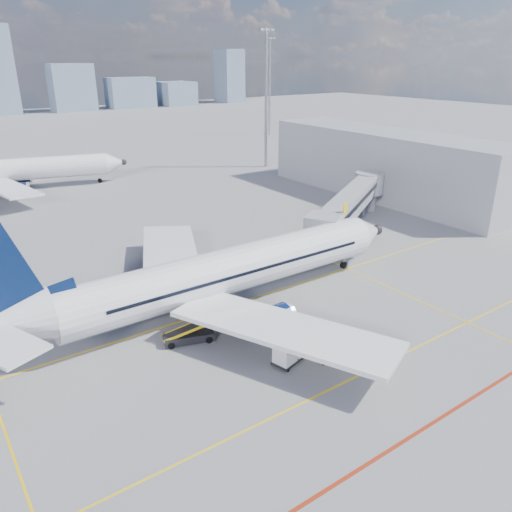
{
  "coord_description": "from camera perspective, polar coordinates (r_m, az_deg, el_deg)",
  "views": [
    {
      "loc": [
        -21.45,
        -25.58,
        20.57
      ],
      "look_at": [
        2.5,
        8.23,
        4.0
      ],
      "focal_mm": 35.0,
      "sensor_mm": 36.0,
      "label": 1
    }
  ],
  "objects": [
    {
      "name": "baggage_tug",
      "position": [
        37.22,
        8.47,
        -10.81
      ],
      "size": [
        2.27,
        1.89,
        1.38
      ],
      "rotation": [
        0.0,
        0.0,
        -0.42
      ],
      "color": "silver",
      "rests_on": "ground"
    },
    {
      "name": "cargo_dolly",
      "position": [
        36.64,
        4.07,
        -10.68
      ],
      "size": [
        3.35,
        2.11,
        1.7
      ],
      "rotation": [
        0.0,
        0.0,
        0.25
      ],
      "color": "black",
      "rests_on": "ground"
    },
    {
      "name": "jet_bridge",
      "position": [
        64.11,
        10.97,
        6.18
      ],
      "size": [
        23.55,
        15.78,
        6.3
      ],
      "color": "gray",
      "rests_on": "ground"
    },
    {
      "name": "floodlight_mast_ne",
      "position": [
        100.38,
        1.17,
        17.81
      ],
      "size": [
        3.2,
        0.61,
        25.45
      ],
      "color": "gray",
      "rests_on": "ground"
    },
    {
      "name": "ramp_worker",
      "position": [
        38.76,
        9.88,
        -9.05
      ],
      "size": [
        0.76,
        0.78,
        1.81
      ],
      "primitive_type": "imported",
      "rotation": [
        0.0,
        0.0,
        0.85
      ],
      "color": "yellow",
      "rests_on": "ground"
    },
    {
      "name": "floodlight_mast_far",
      "position": [
        144.5,
        1.57,
        19.02
      ],
      "size": [
        3.2,
        0.61,
        25.45
      ],
      "color": "gray",
      "rests_on": "ground"
    },
    {
      "name": "terminal_block",
      "position": [
        81.69,
        14.62,
        10.12
      ],
      "size": [
        10.0,
        42.0,
        10.0
      ],
      "color": "gray",
      "rests_on": "ground"
    },
    {
      "name": "main_aircraft",
      "position": [
        42.8,
        -4.68,
        -2.19
      ],
      "size": [
        41.1,
        35.82,
        11.98
      ],
      "rotation": [
        0.0,
        0.0,
        0.0
      ],
      "color": "silver",
      "rests_on": "ground"
    },
    {
      "name": "second_aircraft",
      "position": [
        92.44,
        -26.49,
        8.73
      ],
      "size": [
        37.1,
        31.86,
        11.01
      ],
      "rotation": [
        0.0,
        0.0,
        -0.25
      ],
      "color": "silver",
      "rests_on": "ground"
    },
    {
      "name": "apron_markings",
      "position": [
        36.44,
        7.29,
        -12.76
      ],
      "size": [
        90.0,
        35.12,
        0.01
      ],
      "color": "#E2AF0B",
      "rests_on": "ground"
    },
    {
      "name": "belt_loader",
      "position": [
        39.39,
        -7.49,
        -8.92
      ],
      "size": [
        5.53,
        2.87,
        2.24
      ],
      "rotation": [
        0.0,
        0.0,
        -0.32
      ],
      "color": "black",
      "rests_on": "ground"
    },
    {
      "name": "ground",
      "position": [
        39.21,
        4.04,
        -9.9
      ],
      "size": [
        420.0,
        420.0,
        0.0
      ],
      "primitive_type": "plane",
      "color": "slate",
      "rests_on": "ground"
    }
  ]
}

